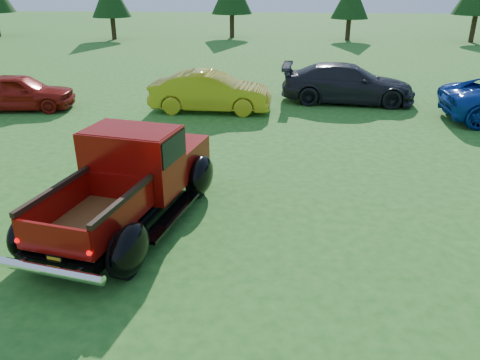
{
  "coord_description": "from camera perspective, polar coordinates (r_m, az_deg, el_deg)",
  "views": [
    {
      "loc": [
        0.88,
        -7.79,
        4.47
      ],
      "look_at": [
        0.21,
        0.2,
        0.98
      ],
      "focal_mm": 35.0,
      "sensor_mm": 36.0,
      "label": 1
    }
  ],
  "objects": [
    {
      "name": "ground",
      "position": [
        9.03,
        -1.44,
        -6.18
      ],
      "size": [
        120.0,
        120.0,
        0.0
      ],
      "primitive_type": "plane",
      "color": "#235B1A",
      "rests_on": "ground"
    },
    {
      "name": "pickup_truck",
      "position": [
        9.46,
        -12.69,
        0.52
      ],
      "size": [
        3.12,
        5.2,
        1.83
      ],
      "rotation": [
        0.0,
        0.0,
        -0.2
      ],
      "color": "black",
      "rests_on": "ground"
    },
    {
      "name": "show_car_red",
      "position": [
        18.98,
        -25.34,
        9.69
      ],
      "size": [
        3.98,
        1.98,
        1.3
      ],
      "primitive_type": "imported",
      "rotation": [
        0.0,
        0.0,
        1.69
      ],
      "color": "maroon",
      "rests_on": "ground"
    },
    {
      "name": "show_car_yellow",
      "position": [
        17.01,
        -3.58,
        10.69
      ],
      "size": [
        4.31,
        1.57,
        1.41
      ],
      "primitive_type": "imported",
      "rotation": [
        0.0,
        0.0,
        1.55
      ],
      "color": "#AC9F16",
      "rests_on": "ground"
    },
    {
      "name": "show_car_grey",
      "position": [
        18.75,
        12.97,
        11.42
      ],
      "size": [
        5.16,
        2.43,
        1.46
      ],
      "primitive_type": "imported",
      "rotation": [
        0.0,
        0.0,
        1.49
      ],
      "color": "black",
      "rests_on": "ground"
    }
  ]
}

